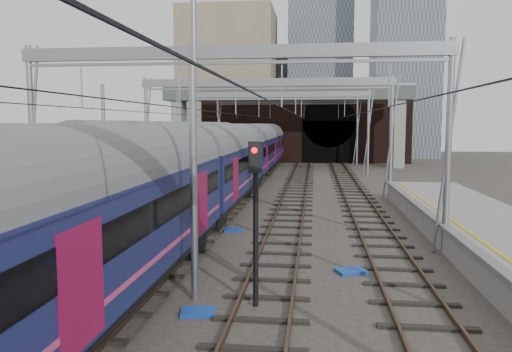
# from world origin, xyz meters

# --- Properties ---
(ground) EXTENTS (160.00, 160.00, 0.00)m
(ground) POSITION_xyz_m (0.00, 0.00, 0.00)
(ground) COLOR #38332D
(ground) RESTS_ON ground
(tracks) EXTENTS (14.40, 80.00, 0.22)m
(tracks) POSITION_xyz_m (0.00, 15.00, 0.02)
(tracks) COLOR #4C3828
(tracks) RESTS_ON ground
(overhead_line) EXTENTS (16.80, 80.00, 8.00)m
(overhead_line) POSITION_xyz_m (0.00, 21.49, 6.57)
(overhead_line) COLOR gray
(overhead_line) RESTS_ON ground
(retaining_wall) EXTENTS (28.00, 2.75, 9.00)m
(retaining_wall) POSITION_xyz_m (1.40, 51.93, 4.33)
(retaining_wall) COLOR black
(retaining_wall) RESTS_ON ground
(overbridge) EXTENTS (28.00, 3.00, 9.25)m
(overbridge) POSITION_xyz_m (0.00, 46.00, 7.27)
(overbridge) COLOR gray
(overbridge) RESTS_ON ground
(city_skyline) EXTENTS (37.50, 27.50, 60.00)m
(city_skyline) POSITION_xyz_m (2.73, 70.48, 17.09)
(city_skyline) COLOR tan
(city_skyline) RESTS_ON ground
(train_main) EXTENTS (2.85, 65.81, 4.88)m
(train_main) POSITION_xyz_m (-2.00, 25.62, 2.52)
(train_main) COLOR black
(train_main) RESTS_ON ground
(train_second) EXTENTS (2.95, 34.15, 5.03)m
(train_second) POSITION_xyz_m (-6.00, 23.66, 2.58)
(train_second) COLOR black
(train_second) RESTS_ON ground
(signal_near_centre) EXTENTS (0.36, 0.45, 4.42)m
(signal_near_centre) POSITION_xyz_m (1.75, 1.60, 2.83)
(signal_near_centre) COLOR black
(signal_near_centre) RESTS_ON ground
(equip_cover_a) EXTENTS (0.97, 0.75, 0.10)m
(equip_cover_a) POSITION_xyz_m (0.35, 0.92, 0.05)
(equip_cover_a) COLOR #1644AA
(equip_cover_a) RESTS_ON ground
(equip_cover_b) EXTENTS (0.89, 0.67, 0.10)m
(equip_cover_b) POSITION_xyz_m (-0.36, 10.85, 0.05)
(equip_cover_b) COLOR #1644AA
(equip_cover_b) RESTS_ON ground
(equip_cover_c) EXTENTS (1.12, 0.97, 0.11)m
(equip_cover_c) POSITION_xyz_m (4.51, 4.98, 0.06)
(equip_cover_c) COLOR #1644AA
(equip_cover_c) RESTS_ON ground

